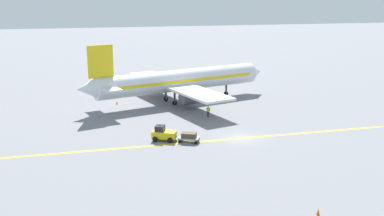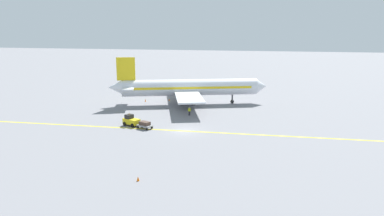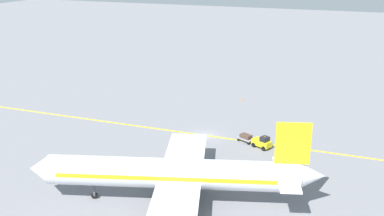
% 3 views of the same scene
% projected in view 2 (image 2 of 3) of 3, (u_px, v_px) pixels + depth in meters
% --- Properties ---
extents(ground_plane, '(400.00, 400.00, 0.00)m').
position_uv_depth(ground_plane, '(184.00, 131.00, 62.79)').
color(ground_plane, slate).
extents(apron_yellow_centreline, '(1.63, 120.00, 0.01)m').
position_uv_depth(apron_yellow_centreline, '(184.00, 131.00, 62.79)').
color(apron_yellow_centreline, yellow).
rests_on(apron_yellow_centreline, ground).
extents(airplane_at_gate, '(28.31, 34.82, 10.60)m').
position_uv_depth(airplane_at_gate, '(188.00, 88.00, 83.22)').
color(airplane_at_gate, silver).
rests_on(airplane_at_gate, ground).
extents(baggage_tug_white, '(2.72, 3.35, 2.11)m').
position_uv_depth(baggage_tug_white, '(131.00, 121.00, 65.98)').
color(baggage_tug_white, gold).
rests_on(baggage_tug_white, ground).
extents(baggage_cart_trailing, '(2.38, 2.95, 1.24)m').
position_uv_depth(baggage_cart_trailing, '(145.00, 124.00, 64.09)').
color(baggage_cart_trailing, gray).
rests_on(baggage_cart_trailing, ground).
extents(ground_crew_worker, '(0.29, 0.57, 1.68)m').
position_uv_depth(ground_crew_worker, '(189.00, 111.00, 73.35)').
color(ground_crew_worker, '#23232D').
rests_on(ground_crew_worker, ground).
extents(traffic_cone_near_nose, '(0.32, 0.32, 0.55)m').
position_uv_depth(traffic_cone_near_nose, '(145.00, 100.00, 86.85)').
color(traffic_cone_near_nose, orange).
rests_on(traffic_cone_near_nose, ground).
extents(traffic_cone_mid_apron, '(0.32, 0.32, 0.55)m').
position_uv_depth(traffic_cone_mid_apron, '(169.00, 100.00, 87.72)').
color(traffic_cone_mid_apron, orange).
rests_on(traffic_cone_mid_apron, ground).
extents(traffic_cone_by_wingtip, '(0.32, 0.32, 0.55)m').
position_uv_depth(traffic_cone_by_wingtip, '(138.00, 179.00, 42.68)').
color(traffic_cone_by_wingtip, orange).
rests_on(traffic_cone_by_wingtip, ground).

